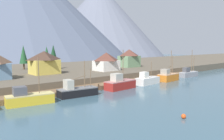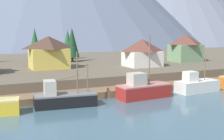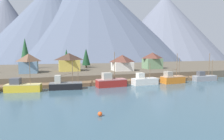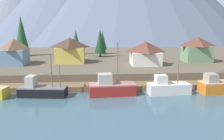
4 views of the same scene
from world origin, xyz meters
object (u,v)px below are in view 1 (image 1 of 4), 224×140
(fishing_boat_white, at_px, (147,80))
(fishing_boat_yellow, at_px, (29,98))
(fishing_boat_red, at_px, (120,84))
(fishing_boat_orange, at_px, (168,77))
(house_green, at_px, (129,58))
(fishing_boat_grey, at_px, (188,74))
(house_white, at_px, (106,61))
(fishing_boat_black, at_px, (77,91))
(house_yellow, at_px, (44,62))
(conifer_mid_left, at_px, (23,54))
(conifer_near_right, at_px, (47,55))
(channel_buoy, at_px, (184,116))
(conifer_back_left, at_px, (53,55))

(fishing_boat_white, bearing_deg, fishing_boat_yellow, 176.35)
(fishing_boat_red, relative_size, fishing_boat_orange, 1.05)
(fishing_boat_orange, distance_m, house_green, 21.76)
(fishing_boat_grey, relative_size, house_white, 1.23)
(fishing_boat_yellow, xyz_separation_m, fishing_boat_black, (10.07, 0.06, -0.06))
(fishing_boat_yellow, relative_size, fishing_boat_red, 0.90)
(fishing_boat_red, bearing_deg, fishing_boat_black, 175.74)
(house_white, relative_size, house_yellow, 0.96)
(house_green, bearing_deg, fishing_boat_orange, -102.29)
(house_white, xyz_separation_m, house_yellow, (-18.85, 4.80, 0.34))
(fishing_boat_yellow, distance_m, fishing_boat_grey, 54.55)
(fishing_boat_black, bearing_deg, fishing_boat_orange, 6.06)
(fishing_boat_black, xyz_separation_m, fishing_boat_white, (22.56, 0.09, 0.03))
(fishing_boat_orange, bearing_deg, fishing_boat_yellow, 175.89)
(fishing_boat_black, height_order, conifer_mid_left, conifer_mid_left)
(conifer_near_right, bearing_deg, fishing_boat_red, -89.22)
(fishing_boat_black, relative_size, channel_buoy, 12.06)
(house_green, bearing_deg, house_yellow, 179.08)
(fishing_boat_white, xyz_separation_m, fishing_boat_grey, (21.91, 0.53, -0.02))
(fishing_boat_yellow, xyz_separation_m, conifer_near_right, (21.81, 38.53, 5.86))
(house_yellow, bearing_deg, channel_buoy, -88.84)
(conifer_mid_left, bearing_deg, fishing_boat_white, -62.64)
(conifer_back_left, bearing_deg, house_green, -22.80)
(fishing_boat_orange, distance_m, house_yellow, 36.35)
(fishing_boat_yellow, xyz_separation_m, fishing_boat_orange, (42.03, 0.05, 0.12))
(conifer_near_right, xyz_separation_m, channel_buoy, (-7.97, -61.11, -6.70))
(fishing_boat_yellow, relative_size, channel_buoy, 12.14)
(channel_buoy, bearing_deg, fishing_boat_red, 69.42)
(fishing_boat_white, height_order, conifer_near_right, conifer_near_right)
(fishing_boat_black, relative_size, fishing_boat_orange, 0.93)
(fishing_boat_grey, xyz_separation_m, conifer_back_left, (-33.60, 30.92, 6.08))
(fishing_boat_yellow, distance_m, fishing_boat_black, 10.07)
(fishing_boat_white, xyz_separation_m, conifer_mid_left, (-19.50, 37.68, 6.37))
(house_green, height_order, channel_buoy, house_green)
(fishing_boat_yellow, bearing_deg, fishing_boat_black, 9.44)
(fishing_boat_orange, bearing_deg, fishing_boat_white, 175.20)
(fishing_boat_black, bearing_deg, fishing_boat_yellow, -173.55)
(fishing_boat_orange, bearing_deg, conifer_near_right, 113.55)
(fishing_boat_grey, xyz_separation_m, channel_buoy, (-40.71, -23.27, -0.79))
(fishing_boat_orange, height_order, channel_buoy, fishing_boat_orange)
(fishing_boat_black, xyz_separation_m, conifer_back_left, (10.87, 31.54, 6.08))
(fishing_boat_orange, xyz_separation_m, conifer_near_right, (-20.22, 38.48, 5.74))
(house_yellow, xyz_separation_m, conifer_near_right, (8.87, 17.15, 1.24))
(fishing_boat_yellow, relative_size, house_green, 1.17)
(fishing_boat_white, bearing_deg, fishing_boat_red, 176.72)
(fishing_boat_white, bearing_deg, house_yellow, 128.92)
(fishing_boat_yellow, height_order, fishing_boat_red, fishing_boat_red)
(house_white, bearing_deg, house_green, 16.08)
(fishing_boat_black, height_order, fishing_boat_white, fishing_boat_black)
(fishing_boat_red, height_order, house_yellow, fishing_boat_red)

